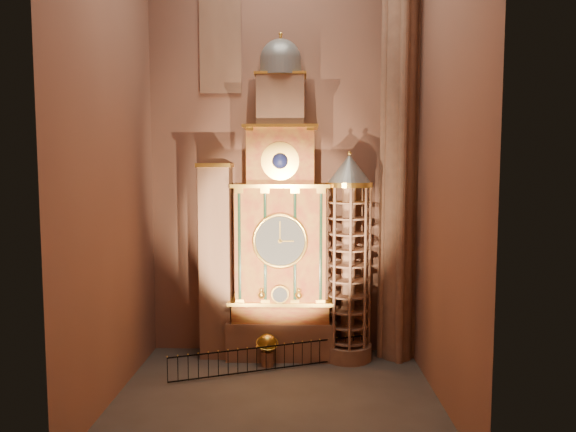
{
  "coord_description": "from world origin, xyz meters",
  "views": [
    {
      "loc": [
        1.07,
        -21.54,
        9.78
      ],
      "look_at": [
        0.43,
        3.0,
        7.65
      ],
      "focal_mm": 32.0,
      "sensor_mm": 36.0,
      "label": 1
    }
  ],
  "objects_px": {
    "astronomical_clock": "(281,231)",
    "portrait_tower": "(216,260)",
    "iron_railing": "(271,358)",
    "stair_turret": "(348,259)",
    "celestial_globe": "(267,347)"
  },
  "relations": [
    {
      "from": "astronomical_clock",
      "to": "iron_railing",
      "type": "xyz_separation_m",
      "value": [
        -0.42,
        -2.09,
        -6.02
      ]
    },
    {
      "from": "astronomical_clock",
      "to": "celestial_globe",
      "type": "height_order",
      "value": "astronomical_clock"
    },
    {
      "from": "stair_turret",
      "to": "iron_railing",
      "type": "height_order",
      "value": "stair_turret"
    },
    {
      "from": "portrait_tower",
      "to": "iron_railing",
      "type": "bearing_deg",
      "value": -35.3
    },
    {
      "from": "stair_turret",
      "to": "astronomical_clock",
      "type": "bearing_deg",
      "value": 175.7
    },
    {
      "from": "astronomical_clock",
      "to": "celestial_globe",
      "type": "relative_size",
      "value": 10.13
    },
    {
      "from": "celestial_globe",
      "to": "iron_railing",
      "type": "xyz_separation_m",
      "value": [
        0.21,
        -0.7,
        -0.33
      ]
    },
    {
      "from": "astronomical_clock",
      "to": "iron_railing",
      "type": "relative_size",
      "value": 1.79
    },
    {
      "from": "portrait_tower",
      "to": "celestial_globe",
      "type": "xyz_separation_m",
      "value": [
        2.77,
        -1.41,
        -4.16
      ]
    },
    {
      "from": "stair_turret",
      "to": "celestial_globe",
      "type": "relative_size",
      "value": 6.55
    },
    {
      "from": "astronomical_clock",
      "to": "portrait_tower",
      "type": "xyz_separation_m",
      "value": [
        -3.4,
        0.02,
        -1.53
      ]
    },
    {
      "from": "astronomical_clock",
      "to": "portrait_tower",
      "type": "height_order",
      "value": "astronomical_clock"
    },
    {
      "from": "iron_railing",
      "to": "astronomical_clock",
      "type": "bearing_deg",
      "value": 78.66
    },
    {
      "from": "astronomical_clock",
      "to": "stair_turret",
      "type": "bearing_deg",
      "value": -4.3
    },
    {
      "from": "astronomical_clock",
      "to": "portrait_tower",
      "type": "relative_size",
      "value": 1.64
    }
  ]
}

